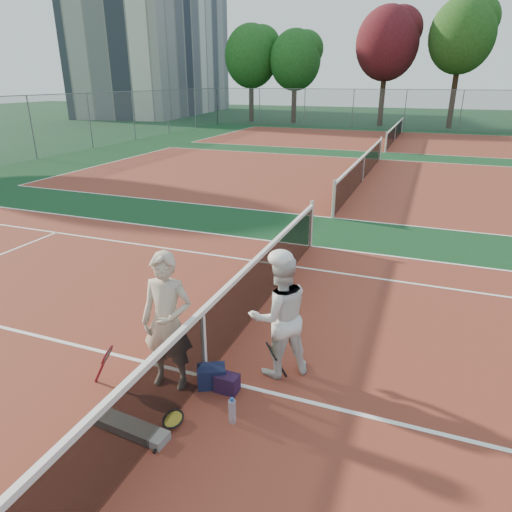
# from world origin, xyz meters

# --- Properties ---
(ground) EXTENTS (130.00, 130.00, 0.00)m
(ground) POSITION_xyz_m (0.00, 0.00, 0.00)
(ground) COLOR #0E3418
(ground) RESTS_ON ground
(court_main) EXTENTS (23.77, 10.97, 0.01)m
(court_main) POSITION_xyz_m (0.00, 0.00, 0.00)
(court_main) COLOR maroon
(court_main) RESTS_ON ground
(court_far_a) EXTENTS (23.77, 10.97, 0.01)m
(court_far_a) POSITION_xyz_m (0.00, 13.50, 0.00)
(court_far_a) COLOR maroon
(court_far_a) RESTS_ON ground
(court_far_b) EXTENTS (23.77, 10.97, 0.01)m
(court_far_b) POSITION_xyz_m (0.00, 27.00, 0.00)
(court_far_b) COLOR maroon
(court_far_b) RESTS_ON ground
(net_main) EXTENTS (0.10, 10.98, 1.02)m
(net_main) POSITION_xyz_m (0.00, 0.00, 0.51)
(net_main) COLOR black
(net_main) RESTS_ON ground
(net_far_a) EXTENTS (0.10, 10.98, 1.02)m
(net_far_a) POSITION_xyz_m (0.00, 13.50, 0.51)
(net_far_a) COLOR black
(net_far_a) RESTS_ON ground
(net_far_b) EXTENTS (0.10, 10.98, 1.02)m
(net_far_b) POSITION_xyz_m (0.00, 27.00, 0.51)
(net_far_b) COLOR black
(net_far_b) RESTS_ON ground
(fence_back) EXTENTS (32.00, 0.06, 3.00)m
(fence_back) POSITION_xyz_m (0.00, 34.00, 1.50)
(fence_back) COLOR slate
(fence_back) RESTS_ON ground
(apartment_block) EXTENTS (12.96, 23.18, 15.00)m
(apartment_block) POSITION_xyz_m (-28.00, 44.00, 7.50)
(apartment_block) COLOR beige
(apartment_block) RESTS_ON ground
(player_a) EXTENTS (0.72, 0.52, 1.81)m
(player_a) POSITION_xyz_m (-0.35, -0.26, 0.91)
(player_a) COLOR #BDAB93
(player_a) RESTS_ON ground
(player_b) EXTENTS (1.04, 1.01, 1.69)m
(player_b) POSITION_xyz_m (0.86, 0.49, 0.84)
(player_b) COLOR silver
(player_b) RESTS_ON ground
(racket_red) EXTENTS (0.35, 0.33, 0.55)m
(racket_red) POSITION_xyz_m (-1.10, -0.56, 0.28)
(racket_red) COLOR maroon
(racket_red) RESTS_ON ground
(racket_black_held) EXTENTS (0.39, 0.39, 0.55)m
(racket_black_held) POSITION_xyz_m (0.83, 0.27, 0.28)
(racket_black_held) COLOR black
(racket_black_held) RESTS_ON ground
(racket_spare) EXTENTS (0.32, 0.62, 0.10)m
(racket_spare) POSITION_xyz_m (0.06, -0.93, 0.05)
(racket_spare) COLOR black
(racket_spare) RESTS_ON ground
(sports_bag_navy) EXTENTS (0.43, 0.38, 0.28)m
(sports_bag_navy) POSITION_xyz_m (0.16, -0.13, 0.14)
(sports_bag_navy) COLOR #101632
(sports_bag_navy) RESTS_ON ground
(sports_bag_purple) EXTENTS (0.30, 0.21, 0.24)m
(sports_bag_purple) POSITION_xyz_m (0.39, -0.16, 0.12)
(sports_bag_purple) COLOR #24112D
(sports_bag_purple) RESTS_ON ground
(net_cover_canvas) EXTENTS (0.99, 0.32, 0.10)m
(net_cover_canvas) POSITION_xyz_m (-0.34, -1.20, 0.05)
(net_cover_canvas) COLOR slate
(net_cover_canvas) RESTS_ON ground
(water_bottle) EXTENTS (0.09, 0.09, 0.30)m
(water_bottle) POSITION_xyz_m (0.68, -0.66, 0.15)
(water_bottle) COLOR silver
(water_bottle) RESTS_ON ground
(tree_back_0) EXTENTS (4.80, 4.80, 8.42)m
(tree_back_0) POSITION_xyz_m (-14.08, 37.39, 5.64)
(tree_back_0) COLOR #382314
(tree_back_0) RESTS_ON ground
(tree_back_1) EXTENTS (4.46, 4.46, 7.85)m
(tree_back_1) POSITION_xyz_m (-9.90, 37.28, 5.26)
(tree_back_1) COLOR #382314
(tree_back_1) RESTS_ON ground
(tree_back_maroon) EXTENTS (5.01, 5.01, 9.29)m
(tree_back_maroon) POSITION_xyz_m (-2.16, 37.11, 6.38)
(tree_back_maroon) COLOR #382314
(tree_back_maroon) RESTS_ON ground
(tree_back_3) EXTENTS (4.89, 4.89, 9.65)m
(tree_back_3) POSITION_xyz_m (3.35, 37.05, 6.80)
(tree_back_3) COLOR #382314
(tree_back_3) RESTS_ON ground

